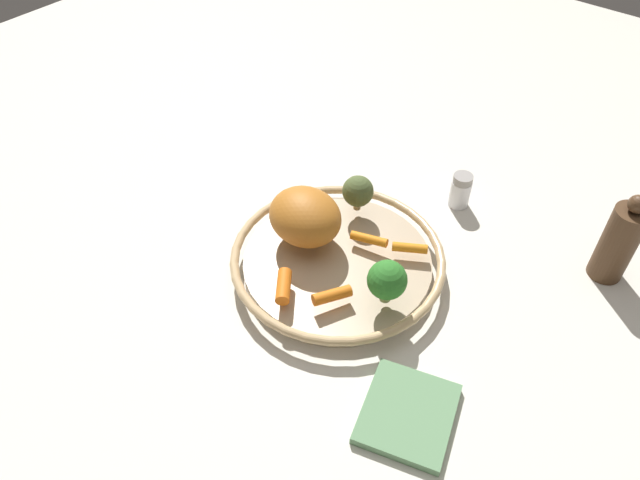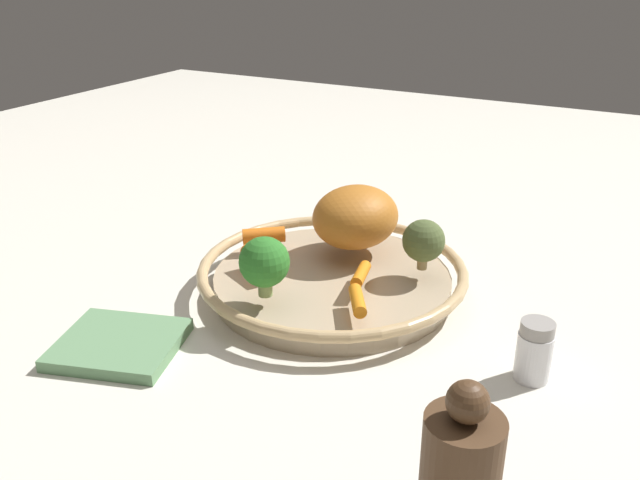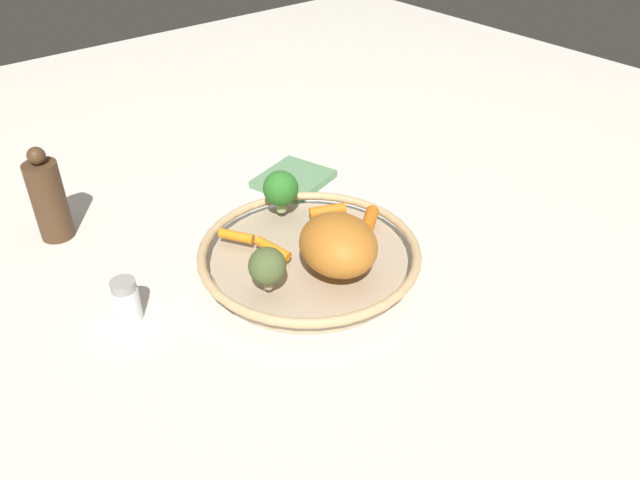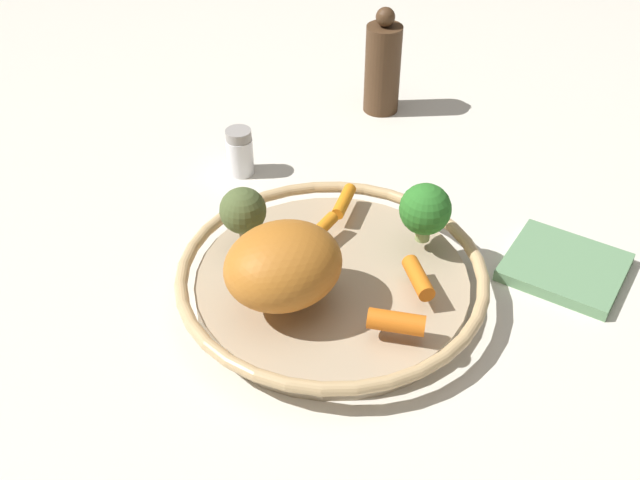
% 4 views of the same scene
% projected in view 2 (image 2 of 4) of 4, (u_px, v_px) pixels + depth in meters
% --- Properties ---
extents(ground_plane, '(2.52, 2.52, 0.00)m').
position_uv_depth(ground_plane, '(332.00, 292.00, 0.87)').
color(ground_plane, silver).
extents(serving_bowl, '(0.34, 0.34, 0.04)m').
position_uv_depth(serving_bowl, '(332.00, 277.00, 0.86)').
color(serving_bowl, tan).
rests_on(serving_bowl, ground_plane).
extents(roast_chicken_piece, '(0.14, 0.13, 0.08)m').
position_uv_depth(roast_chicken_piece, '(355.00, 217.00, 0.89)').
color(roast_chicken_piece, '#BD6E24').
rests_on(roast_chicken_piece, serving_bowl).
extents(baby_carrot_back, '(0.05, 0.06, 0.02)m').
position_uv_depth(baby_carrot_back, '(264.00, 235.00, 0.91)').
color(baby_carrot_back, orange).
rests_on(baby_carrot_back, serving_bowl).
extents(baby_carrot_right, '(0.04, 0.06, 0.02)m').
position_uv_depth(baby_carrot_right, '(257.00, 260.00, 0.84)').
color(baby_carrot_right, orange).
rests_on(baby_carrot_right, serving_bowl).
extents(baby_carrot_near_rim, '(0.06, 0.04, 0.02)m').
position_uv_depth(baby_carrot_near_rim, '(357.00, 301.00, 0.75)').
color(baby_carrot_near_rim, orange).
rests_on(baby_carrot_near_rim, serving_bowl).
extents(baby_carrot_left, '(0.06, 0.03, 0.02)m').
position_uv_depth(baby_carrot_left, '(361.00, 274.00, 0.81)').
color(baby_carrot_left, orange).
rests_on(baby_carrot_left, serving_bowl).
extents(broccoli_floret_small, '(0.06, 0.06, 0.07)m').
position_uv_depth(broccoli_floret_small, '(264.00, 263.00, 0.76)').
color(broccoli_floret_small, '#94AC66').
rests_on(broccoli_floret_small, serving_bowl).
extents(broccoli_floret_edge, '(0.05, 0.05, 0.06)m').
position_uv_depth(broccoli_floret_edge, '(424.00, 241.00, 0.83)').
color(broccoli_floret_edge, tan).
rests_on(broccoli_floret_edge, serving_bowl).
extents(salt_shaker, '(0.04, 0.04, 0.07)m').
position_uv_depth(salt_shaker, '(534.00, 351.00, 0.68)').
color(salt_shaker, white).
rests_on(salt_shaker, ground_plane).
extents(dish_towel, '(0.15, 0.16, 0.01)m').
position_uv_depth(dish_towel, '(119.00, 344.00, 0.74)').
color(dish_towel, '#669366').
rests_on(dish_towel, ground_plane).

